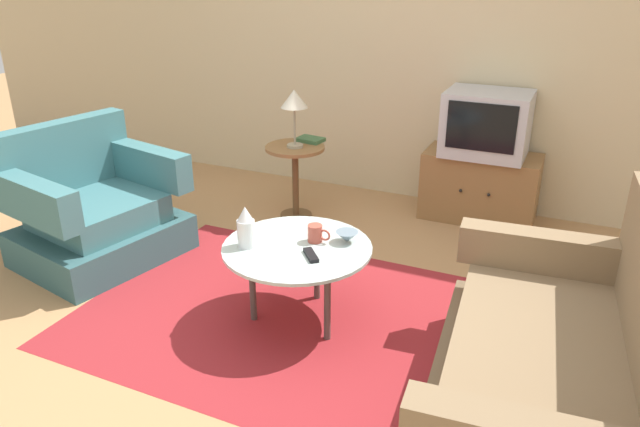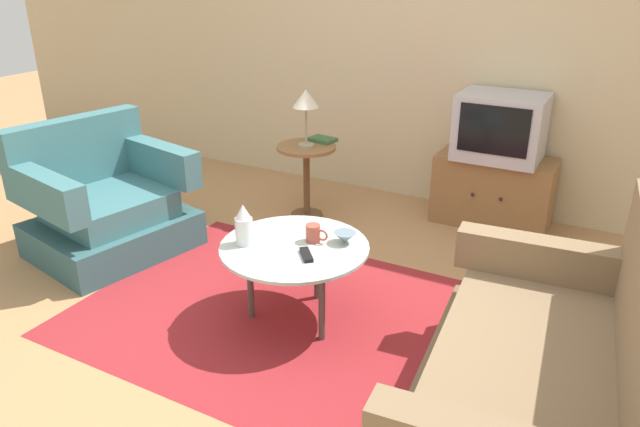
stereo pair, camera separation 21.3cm
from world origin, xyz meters
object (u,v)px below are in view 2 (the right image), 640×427
(mug, at_px, (314,233))
(bowl, at_px, (345,238))
(side_table, at_px, (306,167))
(couch, at_px, (545,385))
(book, at_px, (322,140))
(tv_remote_dark, at_px, (306,255))
(vase, at_px, (244,225))
(coffee_table, at_px, (295,252))
(tv_stand, at_px, (493,191))
(armchair, at_px, (105,206))
(television, at_px, (501,127))
(table_lamp, at_px, (306,101))

(mug, height_order, bowl, mug)
(side_table, bearing_deg, couch, -38.81)
(mug, bearing_deg, book, 116.38)
(tv_remote_dark, bearing_deg, vase, -126.23)
(mug, bearing_deg, couch, -18.48)
(coffee_table, bearing_deg, tv_stand, 70.83)
(bowl, bearing_deg, vase, -150.05)
(armchair, height_order, couch, couch)
(tv_stand, distance_m, bowl, 1.74)
(coffee_table, bearing_deg, armchair, 174.63)
(coffee_table, relative_size, television, 1.35)
(couch, height_order, television, television)
(side_table, distance_m, book, 0.25)
(bowl, bearing_deg, mug, -157.52)
(tv_stand, height_order, book, book)
(television, height_order, bowl, television)
(television, bearing_deg, coffee_table, -109.29)
(tv_stand, relative_size, bowl, 6.89)
(side_table, distance_m, television, 1.44)
(vase, distance_m, tv_remote_dark, 0.38)
(bowl, bearing_deg, table_lamp, 128.04)
(mug, height_order, tv_remote_dark, mug)
(table_lamp, bearing_deg, coffee_table, -62.98)
(coffee_table, distance_m, vase, 0.31)
(couch, distance_m, television, 2.33)
(armchair, distance_m, bowl, 1.82)
(television, height_order, book, television)
(bowl, relative_size, tv_remote_dark, 0.86)
(tv_remote_dark, bearing_deg, book, 164.42)
(couch, height_order, tv_remote_dark, couch)
(side_table, xyz_separation_m, vase, (0.41, -1.39, 0.16))
(mug, bearing_deg, tv_stand, 71.87)
(coffee_table, height_order, book, book)
(book, bearing_deg, armchair, -119.42)
(armchair, height_order, book, armchair)
(tv_stand, bearing_deg, table_lamp, -155.89)
(coffee_table, bearing_deg, couch, -14.08)
(coffee_table, bearing_deg, mug, 53.71)
(tv_stand, xyz_separation_m, vase, (-0.88, -1.95, 0.30))
(couch, relative_size, side_table, 2.79)
(side_table, xyz_separation_m, tv_remote_dark, (0.77, -1.36, 0.06))
(mug, bearing_deg, side_table, 121.23)
(table_lamp, distance_m, bowl, 1.47)
(couch, bearing_deg, table_lamp, 46.47)
(television, distance_m, book, 1.31)
(side_table, relative_size, book, 2.68)
(television, bearing_deg, book, -162.85)
(vase, xyz_separation_m, book, (-0.36, 1.55, 0.02))
(vase, relative_size, mug, 1.75)
(television, bearing_deg, armchair, -143.04)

